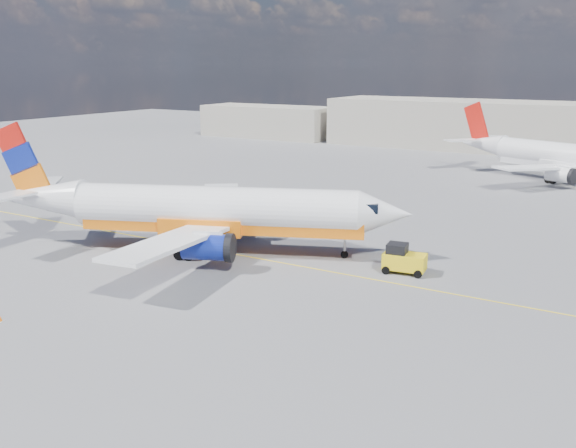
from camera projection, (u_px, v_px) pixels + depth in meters
The scene contains 7 objects.
ground at pixel (255, 273), 44.21m from camera, with size 240.00×240.00×0.00m, color slate.
taxi_line at pixel (278, 262), 46.70m from camera, with size 70.00×0.15×0.01m, color yellow.
terminal_main at pixel (540, 128), 103.12m from camera, with size 70.00×14.00×8.00m, color #A59E8E.
terminal_annex at pixel (268, 121), 125.82m from camera, with size 26.00×10.00×6.00m, color #A59E8E.
main_jet at pixel (204, 210), 48.46m from camera, with size 31.95×24.12×9.80m.
second_jet at pixel (569, 158), 77.06m from camera, with size 29.85×22.59×9.11m.
gse_tug at pixel (403, 259), 44.10m from camera, with size 3.06×2.14×2.04m.
Camera 1 is at (23.60, -34.88, 14.06)m, focal length 40.00 mm.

